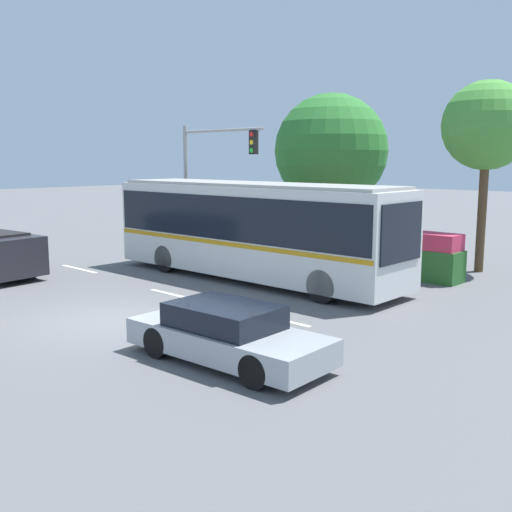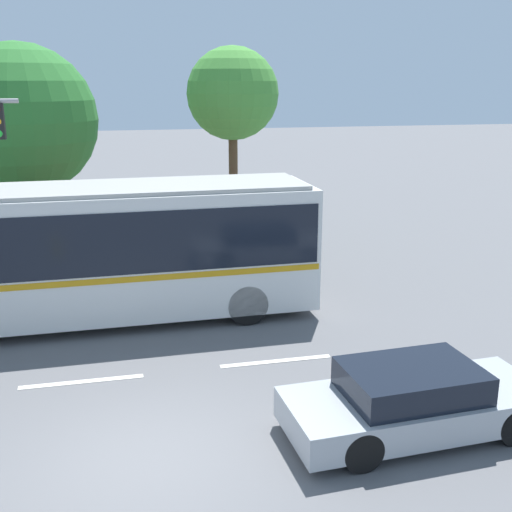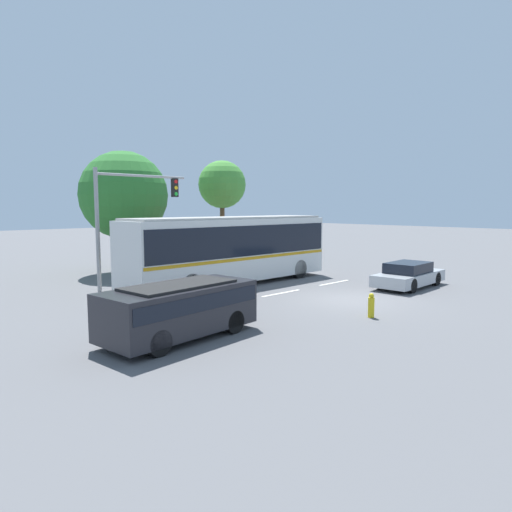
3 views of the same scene
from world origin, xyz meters
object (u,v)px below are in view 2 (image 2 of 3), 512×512
object	(u,v)px
sedan_foreground	(414,401)
street_tree_left	(21,120)
city_bus	(80,247)
street_tree_centre	(233,95)

from	to	relation	value
sedan_foreground	street_tree_left	world-z (taller)	street_tree_left
sedan_foreground	street_tree_left	size ratio (longest dim) A/B	0.65
city_bus	street_tree_centre	bearing A→B (deg)	52.79
sedan_foreground	street_tree_centre	xyz separation A→B (m)	(-0.47, 13.44, 4.71)
sedan_foreground	street_tree_left	xyz separation A→B (m)	(-7.54, 13.69, 3.92)
street_tree_left	street_tree_centre	bearing A→B (deg)	-2.00
street_tree_centre	sedan_foreground	bearing A→B (deg)	-87.98
city_bus	street_tree_centre	world-z (taller)	street_tree_centre
city_bus	sedan_foreground	world-z (taller)	city_bus
street_tree_left	street_tree_centre	xyz separation A→B (m)	(7.07, -0.25, 0.79)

